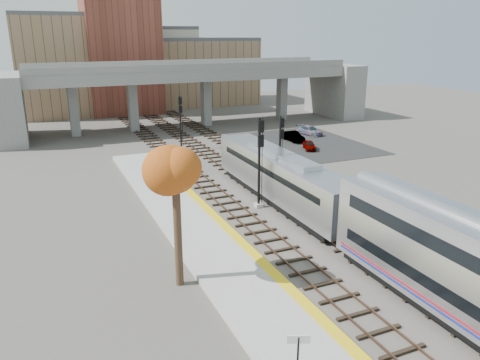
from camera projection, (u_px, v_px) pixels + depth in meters
name	position (u px, v px, depth m)	size (l,w,h in m)	color
ground	(343.00, 256.00, 29.61)	(160.00, 160.00, 0.00)	#47423D
platform	(238.00, 276.00, 26.77)	(4.50, 60.00, 0.35)	#9E9E99
yellow_strip	(268.00, 267.00, 27.45)	(0.70, 60.00, 0.01)	yellow
tracks	(267.00, 194.00, 40.85)	(10.70, 95.00, 0.25)	black
overpass	(192.00, 87.00, 69.03)	(54.00, 12.00, 9.50)	slate
buildings_far	(136.00, 65.00, 85.83)	(43.00, 21.00, 20.60)	#907053
parking_lot	(304.00, 144.00, 59.41)	(14.00, 18.00, 0.04)	black
locomotive	(281.00, 176.00, 38.23)	(3.02, 19.05, 4.10)	#A8AAB2
signal_mast_near	(259.00, 164.00, 36.77)	(0.60, 0.64, 7.29)	#9E9E99
signal_mast_mid	(280.00, 153.00, 42.14)	(0.60, 0.64, 6.50)	#9E9E99
signal_mast_far	(181.00, 124.00, 55.67)	(0.60, 0.64, 6.44)	#9E9E99
station_sign	(298.00, 350.00, 17.80)	(0.85, 0.38, 2.27)	black
tree	(175.00, 179.00, 24.45)	(3.60, 3.60, 8.34)	#382619
car_a	(309.00, 145.00, 56.20)	(1.25, 3.10, 1.06)	#99999E
car_b	(293.00, 136.00, 60.47)	(1.34, 3.85, 1.27)	#99999E
car_c	(310.00, 130.00, 64.40)	(1.66, 4.08, 1.18)	#99999E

